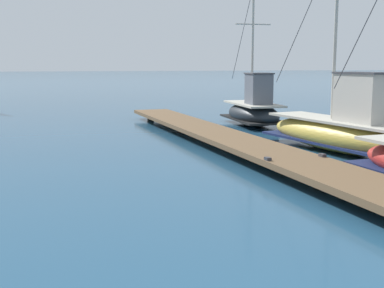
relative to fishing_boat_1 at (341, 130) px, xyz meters
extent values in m
cube|color=brown|center=(-3.30, 1.51, -0.37)|extent=(2.61, 21.69, 0.16)
cylinder|color=#3D3023|center=(-3.10, -3.89, -0.60)|extent=(0.36, 0.36, 0.29)
cylinder|color=#3D3023|center=(-3.30, 1.51, -0.60)|extent=(0.36, 0.36, 0.29)
cylinder|color=#3D3023|center=(-3.50, 6.92, -0.60)|extent=(0.36, 0.36, 0.29)
cylinder|color=#3D3023|center=(-3.71, 12.33, -0.60)|extent=(0.36, 0.36, 0.29)
cube|color=#333338|center=(-3.94, -2.84, -0.25)|extent=(0.13, 0.20, 0.08)
cube|color=#333338|center=(-2.34, -2.78, -0.25)|extent=(0.13, 0.20, 0.08)
cylinder|color=#333338|center=(-0.75, -2.45, 3.68)|extent=(0.24, 3.21, 4.59)
ellipsoid|color=gold|center=(-0.02, 0.13, -0.21)|extent=(2.65, 6.79, 1.06)
cube|color=#B2AD9E|center=(-0.02, 0.13, 0.28)|extent=(2.35, 6.11, 0.08)
cube|color=#19234C|center=(-0.02, 0.13, -0.45)|extent=(2.65, 6.66, 0.08)
cube|color=#B7B2A8|center=(0.13, -0.85, 1.07)|extent=(1.06, 1.80, 1.50)
cube|color=#3D3D42|center=(0.13, -0.85, 1.85)|extent=(1.14, 1.94, 0.06)
cylinder|color=#B2ADA3|center=(-0.07, 0.46, 3.42)|extent=(0.11, 0.11, 6.20)
cylinder|color=#333338|center=(-0.32, 2.12, 3.73)|extent=(0.50, 3.19, 4.59)
ellipsoid|color=black|center=(0.24, 7.74, -0.22)|extent=(2.19, 4.70, 1.04)
cube|color=#B2AD9E|center=(0.24, 7.74, 0.26)|extent=(1.94, 4.23, 0.08)
cube|color=black|center=(0.24, 7.74, -0.45)|extent=(2.21, 4.61, 0.08)
cube|color=#565B66|center=(0.20, 7.05, 0.98)|extent=(1.03, 1.22, 1.36)
cube|color=#3D3D42|center=(0.20, 7.05, 1.70)|extent=(1.11, 1.32, 0.06)
cylinder|color=#B2ADA3|center=(0.25, 7.96, 3.22)|extent=(0.11, 0.11, 5.83)
cylinder|color=#B2ADA3|center=(0.25, 7.96, 3.94)|extent=(1.72, 0.17, 0.06)
cylinder|color=#333338|center=(0.35, 9.53, 3.51)|extent=(0.21, 3.02, 4.31)
camera|label=1|loc=(-9.44, -14.50, 2.13)|focal=47.95mm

